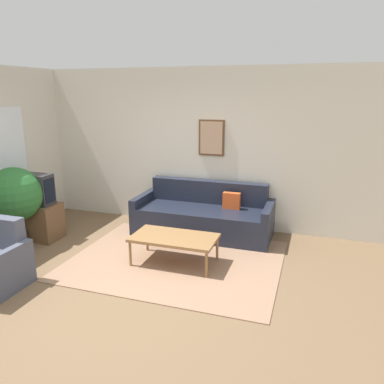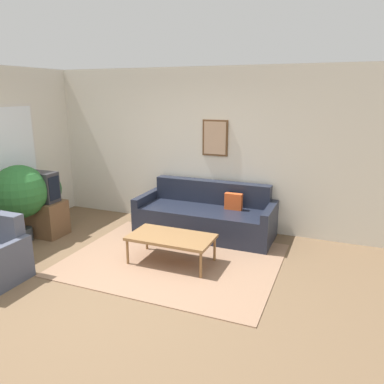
{
  "view_description": "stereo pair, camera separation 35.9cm",
  "coord_description": "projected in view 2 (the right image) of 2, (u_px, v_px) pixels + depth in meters",
  "views": [
    {
      "loc": [
        2.15,
        -3.53,
        2.29
      ],
      "look_at": [
        0.45,
        1.58,
        0.85
      ],
      "focal_mm": 35.0,
      "sensor_mm": 36.0,
      "label": 1
    },
    {
      "loc": [
        2.48,
        -3.41,
        2.29
      ],
      "look_at": [
        0.45,
        1.58,
        0.85
      ],
      "focal_mm": 35.0,
      "sensor_mm": 36.0,
      "label": 2
    }
  ],
  "objects": [
    {
      "name": "wall_back",
      "position": [
        190.0,
        148.0,
        6.51
      ],
      "size": [
        8.0,
        0.09,
        2.7
      ],
      "color": "beige",
      "rests_on": "ground_plane"
    },
    {
      "name": "potted_plant_by_window",
      "position": [
        38.0,
        199.0,
        6.36
      ],
      "size": [
        0.57,
        0.57,
        0.84
      ],
      "color": "slate",
      "rests_on": "ground_plane"
    },
    {
      "name": "couch",
      "position": [
        206.0,
        217.0,
        6.18
      ],
      "size": [
        2.24,
        0.9,
        0.84
      ],
      "color": "#1E2333",
      "rests_on": "ground_plane"
    },
    {
      "name": "tv_stand",
      "position": [
        45.0,
        218.0,
        6.16
      ],
      "size": [
        0.66,
        0.46,
        0.57
      ],
      "color": "brown",
      "rests_on": "ground_plane"
    },
    {
      "name": "ground_plane",
      "position": [
        109.0,
        287.0,
        4.55
      ],
      "size": [
        16.0,
        16.0,
        0.0
      ],
      "primitive_type": "plane",
      "color": "brown"
    },
    {
      "name": "potted_plant_tall",
      "position": [
        20.0,
        192.0,
        5.77
      ],
      "size": [
        0.82,
        0.82,
        1.22
      ],
      "color": "#383D42",
      "rests_on": "ground_plane"
    },
    {
      "name": "potted_plant_small",
      "position": [
        43.0,
        192.0,
        6.42
      ],
      "size": [
        0.64,
        0.64,
        0.99
      ],
      "color": "beige",
      "rests_on": "ground_plane"
    },
    {
      "name": "area_rug",
      "position": [
        174.0,
        259.0,
        5.28
      ],
      "size": [
        2.87,
        2.26,
        0.01
      ],
      "color": "#937056",
      "rests_on": "ground_plane"
    },
    {
      "name": "coffee_table",
      "position": [
        171.0,
        238.0,
        5.09
      ],
      "size": [
        1.15,
        0.62,
        0.4
      ],
      "color": "olive",
      "rests_on": "ground_plane"
    },
    {
      "name": "tv",
      "position": [
        41.0,
        187.0,
        6.02
      ],
      "size": [
        0.53,
        0.28,
        0.49
      ],
      "color": "#2D2D33",
      "rests_on": "tv_stand"
    }
  ]
}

